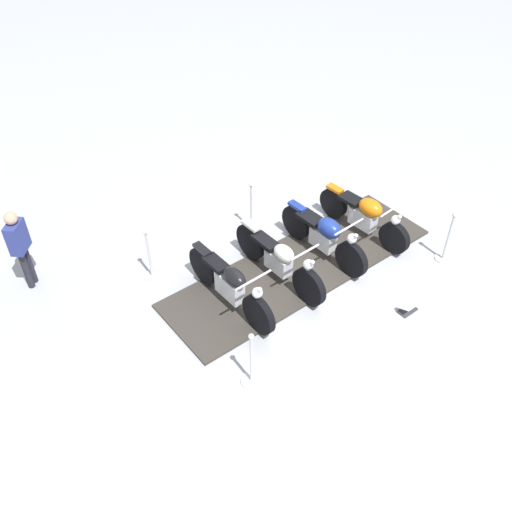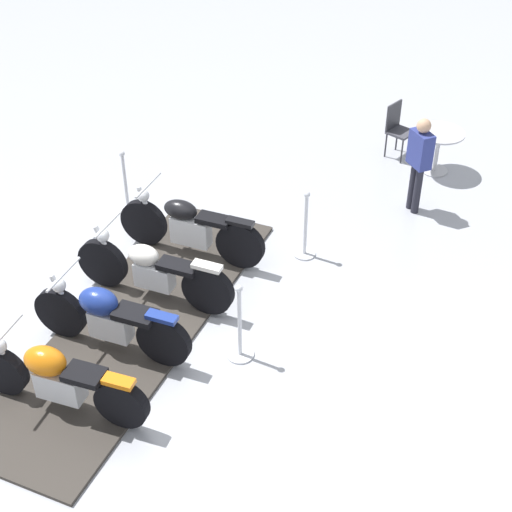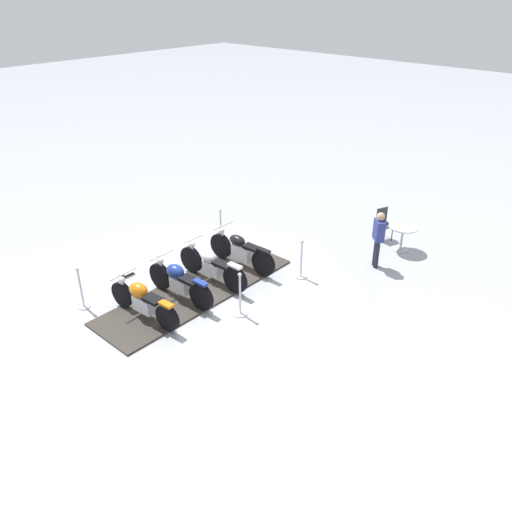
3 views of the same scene
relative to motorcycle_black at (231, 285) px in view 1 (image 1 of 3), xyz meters
name	(u,v)px [view 1 (image 1 of 3)]	position (x,y,z in m)	size (l,w,h in m)	color
ground_plane	(300,267)	(1.62, 0.04, -0.52)	(80.00, 80.00, 0.00)	#A8AAB2
display_platform	(300,266)	(1.62, 0.04, -0.49)	(5.45, 1.65, 0.05)	#38332D
motorcycle_black	(231,285)	(0.00, 0.00, 0.00)	(0.72, 2.26, 1.05)	black
motorcycle_cream	(279,260)	(1.08, 0.01, -0.02)	(0.63, 2.31, 1.05)	black
motorcycle_navy	(324,235)	(2.16, 0.01, 0.01)	(0.72, 2.16, 1.02)	black
motorcycle_copper	(365,215)	(3.25, 0.01, -0.02)	(0.73, 2.19, 0.94)	black
stanchion_right_rear	(447,244)	(3.95, -1.45, -0.14)	(0.30, 0.30, 1.09)	silver
stanchion_left_mid	(251,215)	(1.61, 1.54, -0.17)	(0.35, 0.35, 1.12)	silver
stanchion_right_front	(251,367)	(-0.68, -1.48, -0.18)	(0.34, 0.34, 1.07)	silver
stanchion_left_front	(150,262)	(-0.70, 1.52, -0.17)	(0.33, 0.33, 1.09)	silver
info_placard	(408,308)	(2.35, -1.95, -0.45)	(0.35, 0.25, 0.20)	#333338
bystander_person	(19,243)	(-2.52, 2.68, 0.44)	(0.43, 0.44, 1.60)	#23232D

